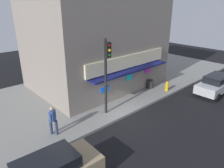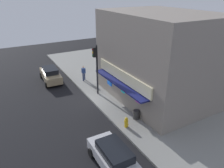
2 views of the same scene
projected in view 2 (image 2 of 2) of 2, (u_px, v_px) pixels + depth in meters
ground_plane at (91, 101)px, 21.31m from camera, size 53.44×53.44×0.00m
sidewalk at (135, 89)px, 23.65m from camera, size 35.63×10.72×0.18m
corner_building at (158, 57)px, 20.48m from camera, size 10.99×8.82×8.22m
traffic_light at (96, 64)px, 21.10m from camera, size 0.32×0.58×5.14m
fire_hydrant at (126, 122)px, 16.93m from camera, size 0.54×0.30×0.86m
trash_can at (136, 115)px, 18.01m from camera, size 0.53×0.53×0.78m
pedestrian at (84, 73)px, 25.26m from camera, size 0.50×0.49×1.78m
potted_plant_by_doorway at (114, 87)px, 22.69m from camera, size 0.68×0.68×0.96m
parked_car_silver at (114, 158)px, 13.09m from camera, size 4.52×2.00×1.60m
parked_car_tan at (51, 75)px, 25.50m from camera, size 4.62×2.15×1.69m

